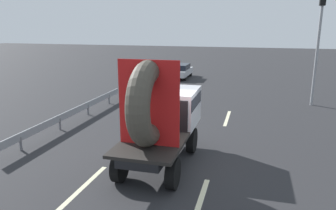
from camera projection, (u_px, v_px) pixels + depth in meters
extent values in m
plane|color=#28282B|center=(168.00, 163.00, 11.30)|extent=(120.00, 120.00, 0.00)
cylinder|color=black|center=(149.00, 136.00, 12.64)|extent=(0.28, 0.95, 0.95)
cylinder|color=black|center=(192.00, 140.00, 12.21)|extent=(0.28, 0.95, 0.95)
cylinder|color=black|center=(120.00, 167.00, 9.93)|extent=(0.28, 0.95, 0.95)
cylinder|color=black|center=(173.00, 173.00, 9.50)|extent=(0.28, 0.95, 0.95)
cube|color=black|center=(160.00, 138.00, 11.07)|extent=(1.30, 4.74, 0.25)
cube|color=silver|center=(170.00, 107.00, 12.12)|extent=(2.00, 2.09, 1.35)
cube|color=black|center=(170.00, 99.00, 12.00)|extent=(2.02, 1.99, 0.44)
cube|color=black|center=(151.00, 144.00, 10.05)|extent=(2.00, 2.65, 0.10)
cube|color=black|center=(162.00, 115.00, 11.10)|extent=(1.80, 0.08, 1.10)
torus|color=#474238|center=(149.00, 103.00, 9.58)|extent=(0.69, 2.61, 2.61)
cube|color=red|center=(149.00, 103.00, 9.58)|extent=(1.90, 0.03, 2.61)
cylinder|color=black|center=(176.00, 72.00, 30.51)|extent=(0.20, 0.59, 0.59)
cylinder|color=black|center=(191.00, 73.00, 30.15)|extent=(0.20, 0.59, 0.59)
cylinder|color=black|center=(169.00, 76.00, 28.20)|extent=(0.20, 0.59, 0.59)
cylinder|color=black|center=(185.00, 77.00, 27.83)|extent=(0.20, 0.59, 0.59)
cube|color=silver|center=(180.00, 72.00, 29.11)|extent=(1.66, 3.87, 0.51)
cube|color=black|center=(180.00, 67.00, 28.90)|extent=(1.49, 2.17, 0.46)
cylinder|color=gray|center=(316.00, 57.00, 18.77)|extent=(0.16, 0.16, 5.77)
cube|color=gray|center=(75.00, 111.00, 16.01)|extent=(0.06, 10.50, 0.32)
cylinder|color=slate|center=(21.00, 144.00, 12.40)|extent=(0.10, 0.10, 0.55)
cylinder|color=slate|center=(60.00, 124.00, 14.85)|extent=(0.10, 0.10, 0.55)
cylinder|color=slate|center=(88.00, 110.00, 17.31)|extent=(0.10, 0.10, 0.55)
cylinder|color=slate|center=(109.00, 99.00, 19.76)|extent=(0.10, 0.10, 0.55)
cube|color=beige|center=(83.00, 187.00, 9.65)|extent=(0.16, 2.90, 0.01)
cube|color=beige|center=(160.00, 115.00, 17.31)|extent=(0.16, 2.11, 0.01)
cube|color=beige|center=(201.00, 200.00, 8.95)|extent=(0.16, 2.48, 0.01)
cube|color=beige|center=(227.00, 118.00, 16.73)|extent=(0.16, 2.84, 0.01)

